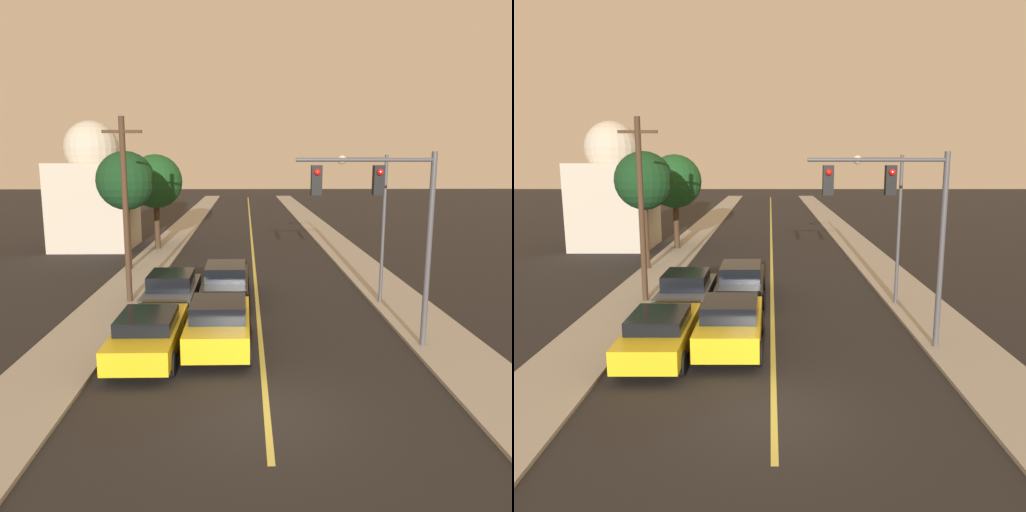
% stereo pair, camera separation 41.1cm
% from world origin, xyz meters
% --- Properties ---
extents(ground_plane, '(200.00, 200.00, 0.00)m').
position_xyz_m(ground_plane, '(0.00, 0.00, 0.00)').
color(ground_plane, black).
extents(road_surface, '(9.68, 80.00, 0.01)m').
position_xyz_m(road_surface, '(0.00, 36.00, 0.01)').
color(road_surface, black).
rests_on(road_surface, ground).
extents(sidewalk_left, '(2.50, 80.00, 0.12)m').
position_xyz_m(sidewalk_left, '(-6.09, 36.00, 0.06)').
color(sidewalk_left, '#9E998E').
rests_on(sidewalk_left, ground).
extents(sidewalk_right, '(2.50, 80.00, 0.12)m').
position_xyz_m(sidewalk_right, '(6.09, 36.00, 0.06)').
color(sidewalk_right, '#9E998E').
rests_on(sidewalk_right, ground).
extents(car_near_lane_front, '(2.06, 4.41, 1.67)m').
position_xyz_m(car_near_lane_front, '(-1.36, 4.37, 0.86)').
color(car_near_lane_front, gold).
rests_on(car_near_lane_front, ground).
extents(car_near_lane_second, '(2.04, 5.16, 1.60)m').
position_xyz_m(car_near_lane_second, '(-1.36, 10.34, 0.81)').
color(car_near_lane_second, black).
rests_on(car_near_lane_second, ground).
extents(car_outer_lane_front, '(1.99, 4.65, 1.45)m').
position_xyz_m(car_outer_lane_front, '(-3.49, 3.75, 0.77)').
color(car_outer_lane_front, gold).
rests_on(car_outer_lane_front, ground).
extents(car_outer_lane_second, '(2.06, 4.54, 1.59)m').
position_xyz_m(car_outer_lane_second, '(-3.49, 8.76, 0.80)').
color(car_outer_lane_second, '#474C51').
rests_on(car_outer_lane_second, ground).
extents(traffic_signal_mast, '(4.29, 0.42, 6.15)m').
position_xyz_m(traffic_signal_mast, '(3.88, 4.29, 4.50)').
color(traffic_signal_mast, '#47474C').
rests_on(traffic_signal_mast, ground).
extents(streetlamp_right, '(2.05, 0.36, 6.12)m').
position_xyz_m(streetlamp_right, '(4.66, 9.31, 4.15)').
color(streetlamp_right, '#47474C').
rests_on(streetlamp_right, ground).
extents(utility_pole_left, '(1.60, 0.24, 7.64)m').
position_xyz_m(utility_pole_left, '(-5.44, 9.72, 4.10)').
color(utility_pole_left, '#422D1E').
rests_on(utility_pole_left, ground).
extents(tree_left_near, '(3.15, 3.15, 6.42)m').
position_xyz_m(tree_left_near, '(-6.92, 16.30, 4.94)').
color(tree_left_near, '#3D2B1C').
rests_on(tree_left_near, ground).
extents(tree_left_far, '(3.58, 3.58, 6.34)m').
position_xyz_m(tree_left_far, '(-6.49, 22.86, 4.64)').
color(tree_left_far, '#3D2B1C').
rests_on(tree_left_far, ground).
extents(domed_building_left, '(5.20, 5.20, 8.70)m').
position_xyz_m(domed_building_left, '(-10.94, 23.96, 3.87)').
color(domed_building_left, '#BCB29E').
rests_on(domed_building_left, ground).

